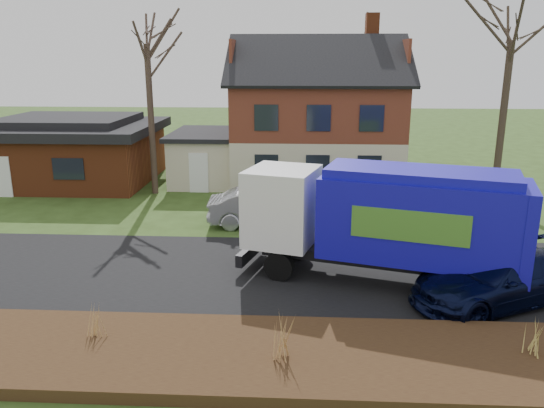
{
  "coord_description": "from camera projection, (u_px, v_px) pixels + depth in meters",
  "views": [
    {
      "loc": [
        1.11,
        -16.24,
        6.89
      ],
      "look_at": [
        0.1,
        2.5,
        1.69
      ],
      "focal_mm": 35.0,
      "sensor_mm": 36.0,
      "label": 1
    }
  ],
  "objects": [
    {
      "name": "road",
      "position": [
        265.0,
        273.0,
        17.52
      ],
      "size": [
        80.0,
        7.0,
        0.02
      ],
      "primitive_type": "cube",
      "color": "black",
      "rests_on": "ground"
    },
    {
      "name": "ranch_house",
      "position": [
        70.0,
        150.0,
        30.17
      ],
      "size": [
        9.8,
        8.2,
        3.7
      ],
      "color": "brown",
      "rests_on": "ground"
    },
    {
      "name": "garbage_truck",
      "position": [
        387.0,
        217.0,
        16.3
      ],
      "size": [
        8.97,
        4.65,
        3.72
      ],
      "rotation": [
        0.0,
        0.0,
        -0.28
      ],
      "color": "black",
      "rests_on": "ground"
    },
    {
      "name": "tree_back",
      "position": [
        365.0,
        34.0,
        37.23
      ],
      "size": [
        3.23,
        3.23,
        10.21
      ],
      "color": "#433428",
      "rests_on": "ground"
    },
    {
      "name": "tree_front_east",
      "position": [
        515.0,
        14.0,
        24.07
      ],
      "size": [
        3.9,
        3.9,
        10.84
      ],
      "color": "#3B2E23",
      "rests_on": "ground"
    },
    {
      "name": "grass_clump_west",
      "position": [
        97.0,
        320.0,
        12.91
      ],
      "size": [
        0.32,
        0.26,
        0.84
      ],
      "color": "tan",
      "rests_on": "mulch_verge"
    },
    {
      "name": "grass_clump_mid",
      "position": [
        284.0,
        337.0,
        11.89
      ],
      "size": [
        0.39,
        0.32,
        1.08
      ],
      "color": "#AF824D",
      "rests_on": "mulch_verge"
    },
    {
      "name": "silver_sedan",
      "position": [
        266.0,
        207.0,
        22.32
      ],
      "size": [
        4.94,
        1.96,
        1.6
      ],
      "primitive_type": "imported",
      "rotation": [
        0.0,
        0.0,
        1.63
      ],
      "color": "#A1A3A9",
      "rests_on": "ground"
    },
    {
      "name": "ground",
      "position": [
        265.0,
        273.0,
        17.52
      ],
      "size": [
        120.0,
        120.0,
        0.0
      ],
      "primitive_type": "plane",
      "color": "#2E4517",
      "rests_on": "ground"
    },
    {
      "name": "main_house",
      "position": [
        308.0,
        110.0,
        29.75
      ],
      "size": [
        12.95,
        8.95,
        9.26
      ],
      "color": "beige",
      "rests_on": "ground"
    },
    {
      "name": "mulch_verge",
      "position": [
        250.0,
        356.0,
        12.38
      ],
      "size": [
        80.0,
        3.5,
        0.3
      ],
      "primitive_type": "cube",
      "color": "black",
      "rests_on": "ground"
    },
    {
      "name": "navy_wagon",
      "position": [
        500.0,
        278.0,
        15.22
      ],
      "size": [
        5.85,
        4.28,
        1.57
      ],
      "primitive_type": "imported",
      "rotation": [
        0.0,
        0.0,
        -1.14
      ],
      "color": "black",
      "rests_on": "ground"
    },
    {
      "name": "tree_front_west",
      "position": [
        145.0,
        20.0,
        25.63
      ],
      "size": [
        3.53,
        3.53,
        10.48
      ],
      "color": "#433228",
      "rests_on": "ground"
    },
    {
      "name": "grass_clump_east",
      "position": [
        536.0,
        336.0,
        12.09
      ],
      "size": [
        0.36,
        0.29,
        0.89
      ],
      "color": "tan",
      "rests_on": "mulch_verge"
    }
  ]
}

